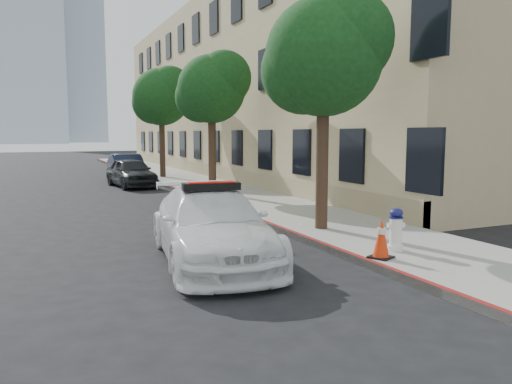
{
  "coord_description": "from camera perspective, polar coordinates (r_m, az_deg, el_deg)",
  "views": [
    {
      "loc": [
        -3.51,
        -12.31,
        2.46
      ],
      "look_at": [
        1.58,
        -1.04,
        1.0
      ],
      "focal_mm": 35.0,
      "sensor_mm": 36.0,
      "label": 1
    }
  ],
  "objects": [
    {
      "name": "tree_near",
      "position": [
        12.28,
        7.91,
        15.16
      ],
      "size": [
        2.92,
        2.82,
        5.62
      ],
      "color": "black",
      "rests_on": "sidewalk"
    },
    {
      "name": "tree_far",
      "position": [
        27.14,
        -10.71,
        10.68
      ],
      "size": [
        3.1,
        3.0,
        5.81
      ],
      "color": "black",
      "rests_on": "sidewalk"
    },
    {
      "name": "tower_left",
      "position": [
        135.15,
        -25.28,
        17.86
      ],
      "size": [
        18.0,
        14.0,
        60.0
      ],
      "primitive_type": "cube",
      "color": "#9EA8B7",
      "rests_on": "ground"
    },
    {
      "name": "tower_right",
      "position": [
        149.13,
        -19.89,
        13.87
      ],
      "size": [
        14.0,
        14.0,
        44.0
      ],
      "primitive_type": "cube",
      "color": "#9EA8B7",
      "rests_on": "ground"
    },
    {
      "name": "ground",
      "position": [
        13.04,
        -8.26,
        -4.22
      ],
      "size": [
        120.0,
        120.0,
        0.0
      ],
      "primitive_type": "plane",
      "color": "black",
      "rests_on": "ground"
    },
    {
      "name": "fire_hydrant",
      "position": [
        10.26,
        15.69,
        -4.19
      ],
      "size": [
        0.36,
        0.32,
        0.84
      ],
      "rotation": [
        0.0,
        0.0,
        -0.3
      ],
      "color": "white",
      "rests_on": "sidewalk"
    },
    {
      "name": "police_car",
      "position": [
        9.63,
        -5.08,
        -3.82
      ],
      "size": [
        2.59,
        5.02,
        1.54
      ],
      "rotation": [
        0.0,
        0.0,
        -0.14
      ],
      "color": "white",
      "rests_on": "ground"
    },
    {
      "name": "tree_mid",
      "position": [
        19.47,
        -5.01,
        11.71
      ],
      "size": [
        2.77,
        2.64,
        5.43
      ],
      "color": "black",
      "rests_on": "sidewalk"
    },
    {
      "name": "building",
      "position": [
        30.23,
        0.65,
        11.55
      ],
      "size": [
        8.0,
        36.0,
        10.0
      ],
      "primitive_type": "cube",
      "color": "tan",
      "rests_on": "ground"
    },
    {
      "name": "parked_car_far",
      "position": [
        26.54,
        -14.54,
        2.69
      ],
      "size": [
        1.48,
        4.2,
        1.38
      ],
      "primitive_type": "imported",
      "rotation": [
        0.0,
        0.0,
        -0.0
      ],
      "color": "#141B32",
      "rests_on": "ground"
    },
    {
      "name": "parked_car_mid",
      "position": [
        23.65,
        -14.08,
        2.18
      ],
      "size": [
        1.99,
        4.07,
        1.34
      ],
      "primitive_type": "imported",
      "rotation": [
        0.0,
        0.0,
        0.11
      ],
      "color": "black",
      "rests_on": "ground"
    },
    {
      "name": "traffic_cone",
      "position": [
        9.58,
        14.14,
        -5.16
      ],
      "size": [
        0.51,
        0.51,
        0.75
      ],
      "rotation": [
        0.0,
        0.0,
        0.41
      ],
      "color": "black",
      "rests_on": "sidewalk"
    },
    {
      "name": "curb_strip",
      "position": [
        23.12,
        -10.24,
        0.7
      ],
      "size": [
        0.12,
        50.0,
        0.15
      ],
      "primitive_type": "cube",
      "color": "maroon",
      "rests_on": "ground"
    },
    {
      "name": "sidewalk",
      "position": [
        23.54,
        -6.6,
        0.87
      ],
      "size": [
        3.2,
        50.0,
        0.15
      ],
      "primitive_type": "cube",
      "color": "gray",
      "rests_on": "ground"
    }
  ]
}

